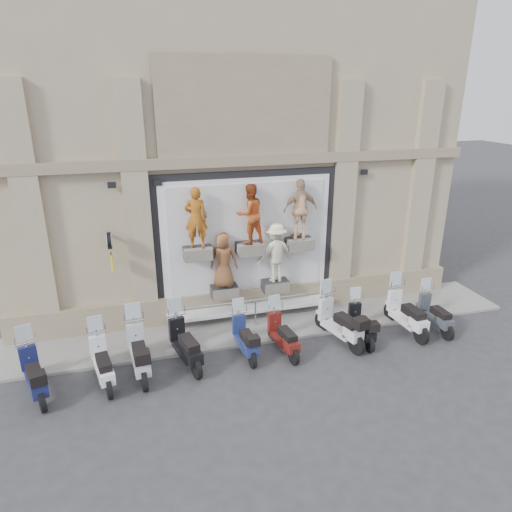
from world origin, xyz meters
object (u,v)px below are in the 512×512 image
object	(u,v)px
clock_sign_bracket	(110,246)
scooter_g	(340,315)
scooter_a	(32,366)
scooter_d	(185,336)
guard_rail	(255,314)
scooter_j	(436,308)
scooter_e	(245,331)
scooter_i	(407,306)
scooter_b	(101,355)
scooter_f	(283,328)
scooter_c	(138,344)
scooter_h	(362,318)

from	to	relation	value
clock_sign_bracket	scooter_g	world-z (taller)	clock_sign_bracket
scooter_a	scooter_g	world-z (taller)	scooter_g
clock_sign_bracket	scooter_d	xyz separation A→B (m)	(1.65, -1.82, -1.99)
scooter_g	guard_rail	bearing A→B (deg)	131.38
clock_sign_bracket	scooter_j	size ratio (longest dim) A/B	0.58
scooter_e	scooter_d	bearing A→B (deg)	176.76
scooter_e	scooter_g	bearing A→B (deg)	-4.69
clock_sign_bracket	scooter_i	size ratio (longest dim) A/B	0.50
scooter_b	scooter_j	world-z (taller)	scooter_b
clock_sign_bracket	scooter_d	bearing A→B (deg)	-47.79
guard_rail	scooter_f	size ratio (longest dim) A/B	2.86
scooter_c	scooter_f	world-z (taller)	scooter_c
scooter_g	scooter_j	world-z (taller)	scooter_g
scooter_e	scooter_i	distance (m)	4.86
guard_rail	scooter_a	xyz separation A→B (m)	(-5.78, -1.70, 0.31)
scooter_c	scooter_d	bearing A→B (deg)	0.63
scooter_a	scooter_f	distance (m)	6.14
guard_rail	scooter_h	distance (m)	3.09
scooter_b	scooter_h	world-z (taller)	scooter_b
scooter_c	scooter_g	size ratio (longest dim) A/B	0.99
scooter_a	scooter_c	xyz separation A→B (m)	(2.37, 0.24, 0.05)
guard_rail	scooter_e	xyz separation A→B (m)	(-0.67, -1.34, 0.24)
scooter_g	scooter_i	size ratio (longest dim) A/B	1.01
scooter_i	scooter_f	bearing A→B (deg)	178.11
clock_sign_bracket	scooter_f	xyz separation A→B (m)	(4.25, -1.96, -2.08)
scooter_a	scooter_h	world-z (taller)	scooter_a
scooter_b	scooter_c	distance (m)	0.88
scooter_d	scooter_j	bearing A→B (deg)	-14.91
scooter_f	scooter_i	distance (m)	3.84
scooter_a	scooter_e	size ratio (longest dim) A/B	1.10
guard_rail	scooter_c	bearing A→B (deg)	-156.75
scooter_f	scooter_h	distance (m)	2.33
guard_rail	scooter_b	xyz separation A→B (m)	(-4.27, -1.61, 0.29)
scooter_c	scooter_j	xyz separation A→B (m)	(8.48, -0.05, -0.12)
guard_rail	scooter_e	bearing A→B (deg)	-116.52
scooter_b	scooter_e	world-z (taller)	scooter_b
clock_sign_bracket	scooter_j	bearing A→B (deg)	-12.49
scooter_b	scooter_g	size ratio (longest dim) A/B	0.91
guard_rail	scooter_d	bearing A→B (deg)	-149.02
scooter_i	scooter_a	bearing A→B (deg)	178.56
guard_rail	scooter_i	xyz separation A→B (m)	(4.19, -1.40, 0.36)
scooter_d	scooter_i	size ratio (longest dim) A/B	0.98
scooter_h	scooter_j	distance (m)	2.38
scooter_a	guard_rail	bearing A→B (deg)	-1.97
clock_sign_bracket	scooter_b	size ratio (longest dim) A/B	0.55
scooter_e	scooter_h	size ratio (longest dim) A/B	1.01
scooter_h	scooter_e	bearing A→B (deg)	-177.80
scooter_a	scooter_h	xyz separation A→B (m)	(8.47, 0.21, -0.08)
scooter_e	scooter_a	bearing A→B (deg)	-179.46
scooter_c	scooter_f	xyz separation A→B (m)	(3.76, -0.02, -0.11)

